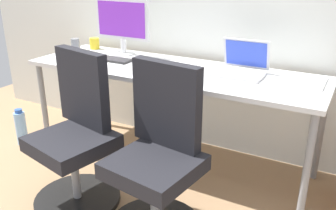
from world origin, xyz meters
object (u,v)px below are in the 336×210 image
Objects in this scene: office_chair_right at (159,160)px; open_laptop at (242,66)px; water_bottle_on_floor at (21,128)px; office_chair_left at (77,137)px; coffee_mug at (95,43)px; desktop_monitor at (122,23)px.

office_chair_right is 0.87m from open_laptop.
office_chair_right is 3.03× the size of open_laptop.
water_bottle_on_floor is at bearing 167.78° from office_chair_right.
coffee_mug is (-0.56, 0.90, 0.36)m from office_chair_left.
office_chair_right is at bearing 0.09° from office_chair_left.
desktop_monitor reaches higher than open_laptop.
desktop_monitor is 5.22× the size of coffee_mug.
office_chair_right is 1.96× the size of desktop_monitor.
office_chair_right is at bearing -104.14° from open_laptop.
office_chair_left reaches higher than coffee_mug.
desktop_monitor is (-0.23, 0.86, 0.56)m from office_chair_left.
office_chair_right is 3.03× the size of water_bottle_on_floor.
water_bottle_on_floor is at bearing -122.86° from coffee_mug.
open_laptop is at bearing -5.64° from coffee_mug.
desktop_monitor reaches higher than office_chair_right.
office_chair_left is 1.05m from desktop_monitor.
office_chair_left is 1.96× the size of desktop_monitor.
coffee_mug is at bearing 172.72° from desktop_monitor.
coffee_mug is at bearing 57.14° from water_bottle_on_floor.
office_chair_right is 1.31m from desktop_monitor.
water_bottle_on_floor is at bearing -142.82° from desktop_monitor.
water_bottle_on_floor is at bearing -165.56° from open_laptop.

